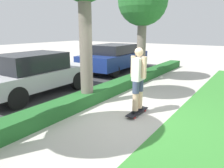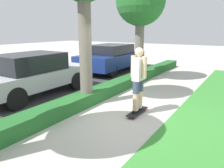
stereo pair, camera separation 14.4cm
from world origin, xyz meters
name	(u,v)px [view 1 (the left image)]	position (x,y,z in m)	size (l,w,h in m)	color
ground_plane	(128,116)	(0.00, 0.00, 0.00)	(60.00, 60.00, 0.00)	#BCB7AD
street_asphalt	(32,92)	(0.00, 4.20, 0.00)	(17.85, 5.00, 0.01)	#38383A
hedge_row	(84,99)	(0.00, 1.60, 0.19)	(17.85, 0.60, 0.39)	#236028
skateboard	(137,112)	(0.26, -0.15, 0.07)	(0.95, 0.24, 0.09)	black
skater_person	(138,78)	(0.26, -0.15, 1.04)	(0.51, 0.46, 1.77)	black
tree_far	(143,3)	(3.95, 1.60, 3.42)	(2.12, 2.12, 4.57)	#70665B
parked_car_middle	(35,73)	(-0.06, 3.84, 0.79)	(4.31, 1.84, 1.51)	#B7B7BC
parked_car_rear	(114,57)	(5.34, 3.94, 0.79)	(4.69, 2.14, 1.51)	navy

